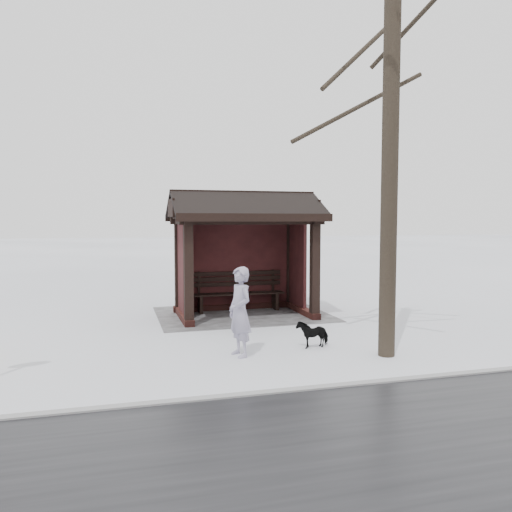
# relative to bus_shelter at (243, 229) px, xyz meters

# --- Properties ---
(ground) EXTENTS (120.00, 120.00, 0.00)m
(ground) POSITION_rel_bus_shelter_xyz_m (0.00, 0.16, -2.17)
(ground) COLOR white
(ground) RESTS_ON ground
(kerb) EXTENTS (120.00, 0.15, 0.06)m
(kerb) POSITION_rel_bus_shelter_xyz_m (0.00, 5.66, -2.16)
(kerb) COLOR gray
(kerb) RESTS_ON ground
(trampled_patch) EXTENTS (4.20, 3.20, 0.02)m
(trampled_patch) POSITION_rel_bus_shelter_xyz_m (0.00, -0.04, -2.16)
(trampled_patch) COLOR gray
(trampled_patch) RESTS_ON ground
(bus_shelter) EXTENTS (3.60, 2.40, 3.09)m
(bus_shelter) POSITION_rel_bus_shelter_xyz_m (0.00, 0.00, 0.00)
(bus_shelter) COLOR #3C1916
(bus_shelter) RESTS_ON ground
(pedestrian) EXTENTS (0.51, 0.65, 1.56)m
(pedestrian) POSITION_rel_bus_shelter_xyz_m (0.97, 3.69, -1.38)
(pedestrian) COLOR #9790A9
(pedestrian) RESTS_ON ground
(dog) EXTENTS (0.63, 0.36, 0.50)m
(dog) POSITION_rel_bus_shelter_xyz_m (-0.49, 3.44, -1.91)
(dog) COLOR black
(dog) RESTS_ON ground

